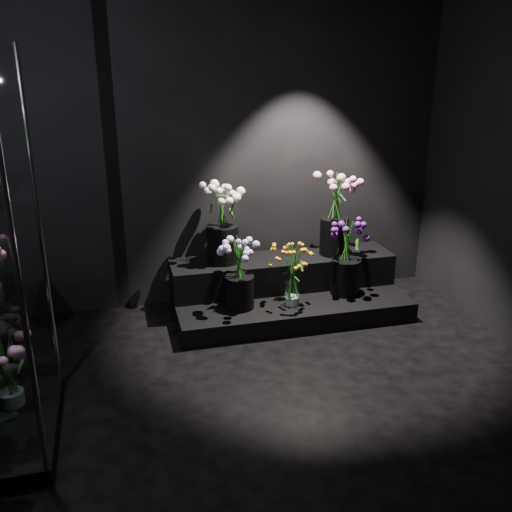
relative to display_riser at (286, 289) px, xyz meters
name	(u,v)px	position (x,y,z in m)	size (l,w,h in m)	color
floor	(287,421)	(-0.49, -1.60, -0.18)	(4.00, 4.00, 0.00)	black
wall_back	(221,147)	(-0.49, 0.40, 1.22)	(4.00, 4.00, 0.00)	black
display_riser	(286,289)	(0.00, 0.00, 0.00)	(2.00, 0.89, 0.44)	black
bouquet_orange_bells	(293,275)	(-0.04, -0.29, 0.25)	(0.32, 0.32, 0.52)	white
bouquet_lilac	(239,269)	(-0.48, -0.23, 0.32)	(0.35, 0.35, 0.61)	black
bouquet_purple	(347,255)	(0.48, -0.17, 0.34)	(0.39, 0.39, 0.66)	black
bouquet_cream_roses	(222,219)	(-0.54, 0.14, 0.65)	(0.44, 0.44, 0.69)	black
bouquet_pink_roses	(335,208)	(0.47, 0.10, 0.69)	(0.42, 0.42, 0.75)	black
bouquet_case_base_pink	(7,367)	(-2.14, -1.15, 0.19)	(0.36, 0.36, 0.51)	white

